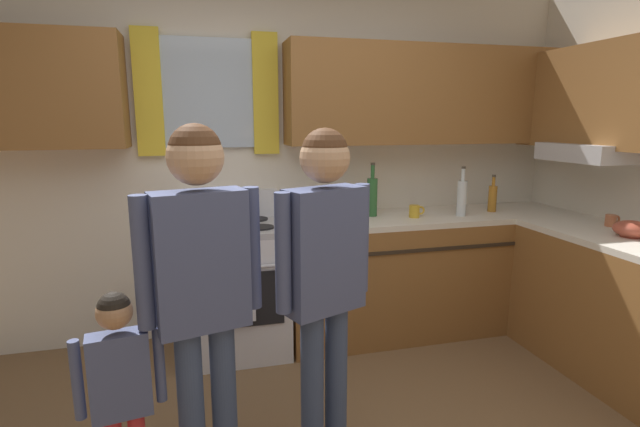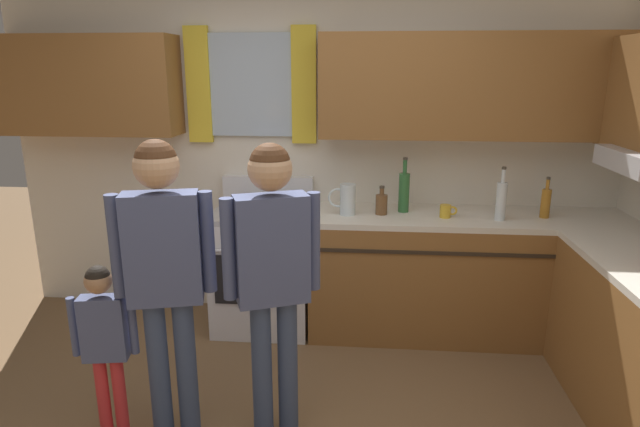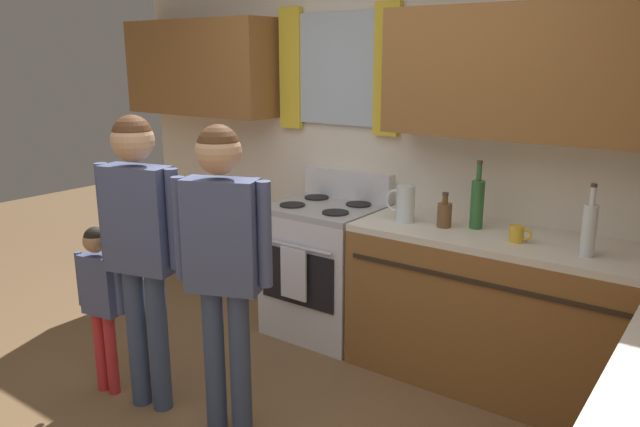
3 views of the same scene
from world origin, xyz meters
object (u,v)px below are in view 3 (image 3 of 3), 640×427
at_px(adult_in_plaid, 223,248).
at_px(adult_holding_child, 140,231).
at_px(bottle_tall_clear, 589,229).
at_px(mug_mustard_yellow, 517,234).
at_px(stove_oven, 326,267).
at_px(water_pitcher, 404,204).
at_px(small_child, 100,291).
at_px(bottle_squat_brown, 444,214).
at_px(bottle_wine_green, 477,203).

bearing_deg(adult_in_plaid, adult_holding_child, -172.29).
bearing_deg(bottle_tall_clear, mug_mustard_yellow, 174.83).
bearing_deg(stove_oven, water_pitcher, -5.59).
bearing_deg(small_child, water_pitcher, 48.99).
height_order(stove_oven, small_child, stove_oven).
relative_size(bottle_squat_brown, small_child, 0.21).
bearing_deg(bottle_squat_brown, adult_holding_child, -129.61).
relative_size(bottle_wine_green, adult_in_plaid, 0.25).
height_order(stove_oven, mug_mustard_yellow, stove_oven).
bearing_deg(adult_holding_child, adult_in_plaid, 7.71).
bearing_deg(adult_holding_child, small_child, -170.66).
relative_size(bottle_squat_brown, adult_holding_child, 0.13).
bearing_deg(adult_in_plaid, stove_oven, 103.44).
relative_size(bottle_tall_clear, adult_in_plaid, 0.23).
relative_size(water_pitcher, adult_in_plaid, 0.14).
distance_m(stove_oven, bottle_squat_brown, 1.00).
distance_m(stove_oven, bottle_tall_clear, 1.77).
xyz_separation_m(bottle_squat_brown, water_pitcher, (-0.25, -0.03, 0.03)).
relative_size(stove_oven, small_child, 1.13).
bearing_deg(water_pitcher, stove_oven, 174.41).
xyz_separation_m(bottle_squat_brown, bottle_tall_clear, (0.80, -0.08, 0.06)).
bearing_deg(small_child, bottle_wine_green, 42.78).
bearing_deg(adult_in_plaid, mug_mustard_yellow, 49.80).
relative_size(stove_oven, bottle_tall_clear, 3.00).
distance_m(water_pitcher, adult_holding_child, 1.53).
xyz_separation_m(stove_oven, water_pitcher, (0.62, -0.06, 0.54)).
distance_m(bottle_wine_green, water_pitcher, 0.42).
bearing_deg(bottle_wine_green, water_pitcher, -164.09).
bearing_deg(bottle_tall_clear, bottle_squat_brown, 174.31).
xyz_separation_m(stove_oven, adult_in_plaid, (0.30, -1.27, 0.52)).
bearing_deg(bottle_squat_brown, mug_mustard_yellow, -6.11).
bearing_deg(bottle_tall_clear, water_pitcher, 177.37).
bearing_deg(mug_mustard_yellow, adult_in_plaid, -130.20).
height_order(mug_mustard_yellow, adult_in_plaid, adult_in_plaid).
height_order(water_pitcher, adult_holding_child, adult_holding_child).
height_order(bottle_squat_brown, adult_in_plaid, adult_in_plaid).
relative_size(adult_holding_child, small_child, 1.62).
relative_size(mug_mustard_yellow, small_child, 0.12).
bearing_deg(water_pitcher, adult_in_plaid, -104.70).
distance_m(bottle_tall_clear, water_pitcher, 1.05).
relative_size(stove_oven, bottle_wine_green, 2.79).
distance_m(bottle_squat_brown, bottle_tall_clear, 0.81).
xyz_separation_m(water_pitcher, small_child, (-1.16, -1.33, -0.40)).
height_order(adult_in_plaid, small_child, adult_in_plaid).
distance_m(mug_mustard_yellow, adult_in_plaid, 1.56).
height_order(bottle_wine_green, mug_mustard_yellow, bottle_wine_green).
height_order(stove_oven, adult_holding_child, adult_holding_child).
bearing_deg(adult_holding_child, stove_oven, 80.74).
bearing_deg(mug_mustard_yellow, water_pitcher, 178.69).
relative_size(bottle_squat_brown, mug_mustard_yellow, 1.71).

